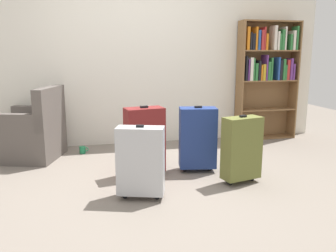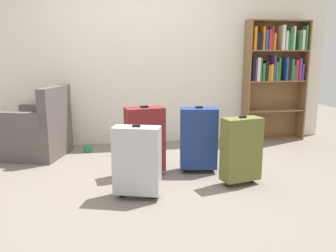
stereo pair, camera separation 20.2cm
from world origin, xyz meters
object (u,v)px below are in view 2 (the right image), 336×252
at_px(bookshelf, 275,70).
at_px(suitcase_dark_red, 145,139).
at_px(mug, 88,149).
at_px(suitcase_olive, 241,149).
at_px(armchair, 38,132).
at_px(suitcase_silver, 137,160).
at_px(suitcase_navy_blue, 199,138).

bearing_deg(bookshelf, suitcase_dark_red, -148.47).
height_order(mug, suitcase_olive, suitcase_olive).
xyz_separation_m(armchair, suitcase_silver, (1.14, -1.54, 0.04)).
distance_m(suitcase_dark_red, suitcase_olive, 1.02).
relative_size(suitcase_dark_red, suitcase_olive, 1.08).
relative_size(bookshelf, suitcase_silver, 2.58).
relative_size(armchair, suitcase_navy_blue, 1.22).
xyz_separation_m(suitcase_navy_blue, suitcase_dark_red, (-0.60, 0.00, 0.01)).
xyz_separation_m(mug, suitcase_navy_blue, (1.27, -1.01, 0.34)).
distance_m(bookshelf, mug, 2.96).
bearing_deg(suitcase_olive, bookshelf, 55.88).
xyz_separation_m(bookshelf, armchair, (-3.37, -0.36, -0.74)).
height_order(armchair, mug, armchair).
height_order(armchair, suitcase_silver, armchair).
bearing_deg(suitcase_dark_red, mug, 123.80).
xyz_separation_m(armchair, mug, (0.60, 0.08, -0.27)).
height_order(armchair, suitcase_navy_blue, armchair).
bearing_deg(bookshelf, mug, -174.26).
bearing_deg(bookshelf, suitcase_silver, -139.53).
distance_m(bookshelf, suitcase_dark_red, 2.54).
xyz_separation_m(suitcase_dark_red, suitcase_silver, (-0.14, -0.62, -0.04)).
xyz_separation_m(bookshelf, suitcase_navy_blue, (-1.50, -1.28, -0.67)).
height_order(armchair, suitcase_olive, armchair).
bearing_deg(bookshelf, suitcase_navy_blue, -139.35).
bearing_deg(suitcase_dark_red, suitcase_silver, -102.42).
relative_size(bookshelf, mug, 14.78).
distance_m(mug, suitcase_navy_blue, 1.66).
xyz_separation_m(mug, suitcase_dark_red, (0.67, -1.01, 0.35)).
bearing_deg(mug, armchair, -172.44).
bearing_deg(bookshelf, armchair, -173.94).
height_order(suitcase_dark_red, suitcase_olive, suitcase_dark_red).
height_order(bookshelf, armchair, bookshelf).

